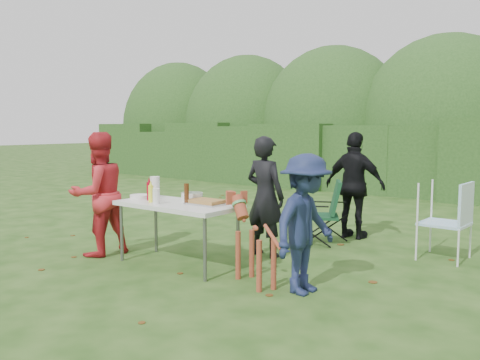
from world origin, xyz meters
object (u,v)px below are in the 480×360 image
Objects in this scene: folding_table at (177,207)px; mustard_bottle at (151,194)px; beer_bottle at (187,194)px; paper_towel_roll at (155,187)px; ketchup_bottle at (149,191)px; person_cook at (265,196)px; person_red_jacket at (98,194)px; lawn_chair at (444,220)px; child at (306,224)px; person_black_puffy at (355,185)px; dog at (255,242)px; camping_chair at (320,212)px.

mustard_bottle is (-0.28, -0.16, 0.15)m from folding_table.
beer_bottle is 0.92× the size of paper_towel_roll.
paper_towel_roll reaches higher than ketchup_bottle.
beer_bottle is (-0.40, -1.00, 0.10)m from person_cook.
person_red_jacket reaches higher than lawn_chair.
person_red_jacket reaches higher than child.
person_red_jacket is (-1.68, -1.27, 0.02)m from person_cook.
child is (0.71, -2.58, -0.09)m from person_black_puffy.
dog is 1.09m from beer_bottle.
camping_chair is at bearing -101.56° from person_cook.
child is at bearing -145.97° from dog.
person_cook is 1.40m from paper_towel_roll.
dog is 3.93× the size of beer_bottle.
person_black_puffy is at bearing 62.35° from ketchup_bottle.
person_red_jacket reaches higher than camping_chair.
person_red_jacket is at bearing 98.56° from child.
folding_table is 1.14m from person_cook.
person_black_puffy is at bearing -102.49° from person_cook.
dog is 2.03m from camping_chair.
folding_table is 3.26m from lawn_chair.
child is 5.27× the size of paper_towel_roll.
ketchup_bottle is at bearing -173.90° from beer_bottle.
dog is 1.62m from ketchup_bottle.
person_cook reaches higher than child.
person_black_puffy reaches higher than beer_bottle.
paper_towel_roll is (0.54, 0.46, 0.09)m from person_red_jacket.
camping_chair is (-0.36, 1.99, 0.00)m from dog.
ketchup_bottle reaches higher than dog.
dog reaches higher than folding_table.
folding_table is at bearing 8.07° from ketchup_bottle.
dog is at bearing -1.41° from folding_table.
beer_bottle is at bearing 72.36° from person_black_puffy.
beer_bottle reaches higher than ketchup_bottle.
mustard_bottle is at bearing 32.36° from camping_chair.
folding_table is at bearing 110.62° from person_red_jacket.
mustard_bottle is at bearing -35.41° from ketchup_bottle.
ketchup_bottle is 0.30m from paper_towel_roll.
person_cook is at bearing 35.51° from paper_towel_roll.
beer_bottle is at bearing 6.10° from ketchup_bottle.
mustard_bottle is (-1.43, -0.13, 0.39)m from dog.
camping_chair is at bearing 68.01° from folding_table.
camping_chair is (0.79, 1.96, -0.24)m from folding_table.
dog is (-0.55, -0.08, -0.24)m from child.
paper_towel_roll is at bearing 137.25° from person_red_jacket.
person_cook reaches higher than lawn_chair.
dog is at bearing 5.12° from mustard_bottle.
person_black_puffy is 3.03m from ketchup_bottle.
dog is 4.29× the size of ketchup_bottle.
dog is at bearing 100.50° from child.
child is 1.45× the size of dog.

